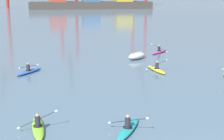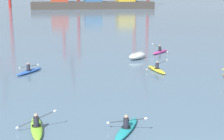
% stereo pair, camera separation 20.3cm
% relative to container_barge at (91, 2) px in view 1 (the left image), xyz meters
% --- Properties ---
extents(container_barge, '(48.16, 11.02, 8.20)m').
position_rel_container_barge_xyz_m(container_barge, '(0.00, 0.00, 0.00)').
color(container_barge, '#38332D').
rests_on(container_barge, ground).
extents(capsized_dinghy, '(2.68, 2.54, 0.76)m').
position_rel_container_barge_xyz_m(capsized_dinghy, '(-5.74, -103.93, -2.38)').
color(capsized_dinghy, beige).
rests_on(capsized_dinghy, ground).
extents(kayak_blue, '(2.41, 3.15, 0.95)m').
position_rel_container_barge_xyz_m(kayak_blue, '(-16.73, -108.57, -2.56)').
color(kayak_blue, '#2856B2').
rests_on(kayak_blue, ground).
extents(kayak_teal, '(2.16, 3.27, 0.95)m').
position_rel_container_barge_xyz_m(kayak_teal, '(-10.67, -122.72, -2.56)').
color(kayak_teal, teal).
rests_on(kayak_teal, ground).
extents(kayak_lime, '(2.16, 3.44, 1.07)m').
position_rel_container_barge_xyz_m(kayak_lime, '(-15.34, -121.79, -2.56)').
color(kayak_lime, '#7ABC2D').
rests_on(kayak_lime, ground).
extents(kayak_yellow, '(2.15, 3.45, 1.07)m').
position_rel_container_barge_xyz_m(kayak_yellow, '(-5.27, -109.67, -2.56)').
color(kayak_yellow, yellow).
rests_on(kayak_yellow, ground).
extents(kayak_magenta, '(2.83, 2.83, 1.07)m').
position_rel_container_barge_xyz_m(kayak_magenta, '(-2.26, -100.72, -2.56)').
color(kayak_magenta, '#C13384').
rests_on(kayak_magenta, ground).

